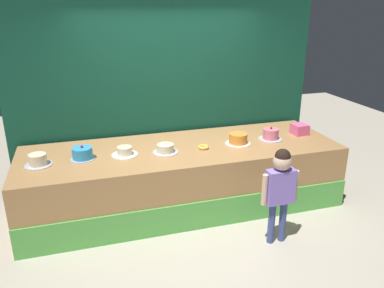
{
  "coord_description": "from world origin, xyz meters",
  "views": [
    {
      "loc": [
        -1.21,
        -3.75,
        2.53
      ],
      "look_at": [
        0.05,
        0.39,
        0.94
      ],
      "focal_mm": 35.78,
      "sensor_mm": 36.0,
      "label": 1
    }
  ],
  "objects": [
    {
      "name": "cake_right",
      "position": [
        0.74,
        0.57,
        0.87
      ],
      "size": [
        0.33,
        0.33,
        0.14
      ],
      "color": "white",
      "rests_on": "stage_platform"
    },
    {
      "name": "cake_center_right",
      "position": [
        -0.25,
        0.54,
        0.86
      ],
      "size": [
        0.31,
        0.31,
        0.14
      ],
      "color": "silver",
      "rests_on": "stage_platform"
    },
    {
      "name": "cake_left",
      "position": [
        -1.23,
        0.62,
        0.88
      ],
      "size": [
        0.29,
        0.29,
        0.18
      ],
      "color": "silver",
      "rests_on": "stage_platform"
    },
    {
      "name": "cake_far_right",
      "position": [
        1.23,
        0.61,
        0.88
      ],
      "size": [
        0.32,
        0.32,
        0.18
      ],
      "color": "silver",
      "rests_on": "stage_platform"
    },
    {
      "name": "ground_plane",
      "position": [
        0.0,
        0.0,
        0.0
      ],
      "size": [
        12.0,
        12.0,
        0.0
      ],
      "primitive_type": "plane",
      "color": "#BCB29E"
    },
    {
      "name": "curtain_backdrop",
      "position": [
        0.0,
        1.4,
        1.42
      ],
      "size": [
        4.29,
        0.08,
        2.83
      ],
      "primitive_type": "cube",
      "color": "#144C38",
      "rests_on": "ground_plane"
    },
    {
      "name": "cake_center_left",
      "position": [
        -0.74,
        0.6,
        0.85
      ],
      "size": [
        0.32,
        0.32,
        0.14
      ],
      "color": "white",
      "rests_on": "stage_platform"
    },
    {
      "name": "child_figure",
      "position": [
        0.77,
        -0.49,
        0.72
      ],
      "size": [
        0.43,
        0.2,
        1.12
      ],
      "color": "#3F4C8C",
      "rests_on": "ground_plane"
    },
    {
      "name": "stage_platform",
      "position": [
        0.0,
        0.65,
        0.4
      ],
      "size": [
        4.04,
        1.32,
        0.81
      ],
      "color": "#B27F4C",
      "rests_on": "ground_plane"
    },
    {
      "name": "pink_box",
      "position": [
        1.72,
        0.68,
        0.88
      ],
      "size": [
        0.21,
        0.21,
        0.14
      ],
      "primitive_type": "cube",
      "rotation": [
        0.0,
        0.0,
        0.07
      ],
      "color": "pink",
      "rests_on": "stage_platform"
    },
    {
      "name": "cake_far_left",
      "position": [
        -1.72,
        0.57,
        0.87
      ],
      "size": [
        0.31,
        0.31,
        0.13
      ],
      "color": "silver",
      "rests_on": "stage_platform"
    },
    {
      "name": "donut",
      "position": [
        0.25,
        0.53,
        0.83
      ],
      "size": [
        0.14,
        0.14,
        0.04
      ],
      "primitive_type": "torus",
      "color": "#F2BF4C",
      "rests_on": "stage_platform"
    }
  ]
}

